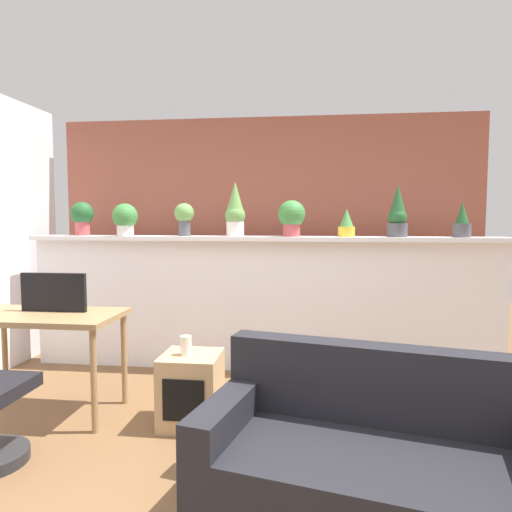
{
  "coord_description": "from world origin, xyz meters",
  "views": [
    {
      "loc": [
        0.47,
        -2.28,
        1.43
      ],
      "look_at": [
        0.07,
        1.1,
        1.16
      ],
      "focal_mm": 32.13,
      "sensor_mm": 36.0,
      "label": 1
    }
  ],
  "objects_px": {
    "potted_plant_1": "(125,218)",
    "couch": "(372,470)",
    "potted_plant_5": "(346,224)",
    "potted_plant_0": "(82,216)",
    "vase_on_shelf": "(186,345)",
    "potted_plant_3": "(235,210)",
    "potted_plant_4": "(292,216)",
    "desk": "(44,325)",
    "tv_monitor": "(54,292)",
    "potted_plant_6": "(397,214)",
    "side_cube_shelf": "(191,390)",
    "potted_plant_2": "(184,217)",
    "potted_plant_7": "(462,222)"
  },
  "relations": [
    {
      "from": "potted_plant_7",
      "to": "potted_plant_1",
      "type": "bearing_deg",
      "value": -179.71
    },
    {
      "from": "potted_plant_0",
      "to": "vase_on_shelf",
      "type": "relative_size",
      "value": 2.47
    },
    {
      "from": "potted_plant_1",
      "to": "vase_on_shelf",
      "type": "distance_m",
      "value": 1.74
    },
    {
      "from": "potted_plant_1",
      "to": "potted_plant_6",
      "type": "distance_m",
      "value": 2.53
    },
    {
      "from": "potted_plant_3",
      "to": "potted_plant_6",
      "type": "distance_m",
      "value": 1.48
    },
    {
      "from": "potted_plant_0",
      "to": "potted_plant_3",
      "type": "xyz_separation_m",
      "value": [
        1.53,
        -0.03,
        0.05
      ]
    },
    {
      "from": "potted_plant_1",
      "to": "couch",
      "type": "xyz_separation_m",
      "value": [
        2.06,
        -2.13,
        -1.16
      ]
    },
    {
      "from": "potted_plant_4",
      "to": "potted_plant_7",
      "type": "relative_size",
      "value": 1.07
    },
    {
      "from": "potted_plant_5",
      "to": "tv_monitor",
      "type": "distance_m",
      "value": 2.52
    },
    {
      "from": "potted_plant_2",
      "to": "tv_monitor",
      "type": "height_order",
      "value": "potted_plant_2"
    },
    {
      "from": "couch",
      "to": "potted_plant_2",
      "type": "bearing_deg",
      "value": 124.53
    },
    {
      "from": "side_cube_shelf",
      "to": "vase_on_shelf",
      "type": "xyz_separation_m",
      "value": [
        -0.03,
        -0.01,
        0.32
      ]
    },
    {
      "from": "potted_plant_4",
      "to": "desk",
      "type": "height_order",
      "value": "potted_plant_4"
    },
    {
      "from": "tv_monitor",
      "to": "vase_on_shelf",
      "type": "height_order",
      "value": "tv_monitor"
    },
    {
      "from": "potted_plant_4",
      "to": "vase_on_shelf",
      "type": "distance_m",
      "value": 1.66
    },
    {
      "from": "potted_plant_1",
      "to": "desk",
      "type": "distance_m",
      "value": 1.37
    },
    {
      "from": "potted_plant_3",
      "to": "potted_plant_2",
      "type": "bearing_deg",
      "value": -178.33
    },
    {
      "from": "potted_plant_0",
      "to": "desk",
      "type": "relative_size",
      "value": 0.3
    },
    {
      "from": "potted_plant_2",
      "to": "potted_plant_6",
      "type": "distance_m",
      "value": 1.96
    },
    {
      "from": "potted_plant_2",
      "to": "potted_plant_4",
      "type": "bearing_deg",
      "value": 0.4
    },
    {
      "from": "desk",
      "to": "tv_monitor",
      "type": "relative_size",
      "value": 2.2
    },
    {
      "from": "potted_plant_5",
      "to": "couch",
      "type": "relative_size",
      "value": 0.15
    },
    {
      "from": "desk",
      "to": "couch",
      "type": "bearing_deg",
      "value": -24.38
    },
    {
      "from": "potted_plant_3",
      "to": "potted_plant_4",
      "type": "height_order",
      "value": "potted_plant_3"
    },
    {
      "from": "potted_plant_3",
      "to": "potted_plant_7",
      "type": "bearing_deg",
      "value": -0.89
    },
    {
      "from": "potted_plant_1",
      "to": "potted_plant_4",
      "type": "distance_m",
      "value": 1.59
    },
    {
      "from": "potted_plant_5",
      "to": "potted_plant_0",
      "type": "bearing_deg",
      "value": 179.61
    },
    {
      "from": "potted_plant_0",
      "to": "desk",
      "type": "bearing_deg",
      "value": -75.72
    },
    {
      "from": "desk",
      "to": "couch",
      "type": "distance_m",
      "value": 2.47
    },
    {
      "from": "potted_plant_3",
      "to": "potted_plant_5",
      "type": "height_order",
      "value": "potted_plant_3"
    },
    {
      "from": "potted_plant_0",
      "to": "potted_plant_6",
      "type": "relative_size",
      "value": 0.7
    },
    {
      "from": "potted_plant_7",
      "to": "couch",
      "type": "xyz_separation_m",
      "value": [
        -1.03,
        -2.14,
        -1.13
      ]
    },
    {
      "from": "side_cube_shelf",
      "to": "potted_plant_6",
      "type": "bearing_deg",
      "value": 37.03
    },
    {
      "from": "potted_plant_0",
      "to": "side_cube_shelf",
      "type": "distance_m",
      "value": 2.25
    },
    {
      "from": "potted_plant_0",
      "to": "potted_plant_7",
      "type": "distance_m",
      "value": 3.56
    },
    {
      "from": "potted_plant_0",
      "to": "potted_plant_1",
      "type": "xyz_separation_m",
      "value": [
        0.47,
        -0.07,
        -0.02
      ]
    },
    {
      "from": "potted_plant_1",
      "to": "desk",
      "type": "relative_size",
      "value": 0.28
    },
    {
      "from": "tv_monitor",
      "to": "vase_on_shelf",
      "type": "distance_m",
      "value": 1.11
    },
    {
      "from": "potted_plant_3",
      "to": "desk",
      "type": "xyz_separation_m",
      "value": [
        -1.23,
        -1.16,
        -0.85
      ]
    },
    {
      "from": "potted_plant_1",
      "to": "potted_plant_6",
      "type": "relative_size",
      "value": 0.66
    },
    {
      "from": "potted_plant_4",
      "to": "vase_on_shelf",
      "type": "height_order",
      "value": "potted_plant_4"
    },
    {
      "from": "potted_plant_2",
      "to": "desk",
      "type": "height_order",
      "value": "potted_plant_2"
    },
    {
      "from": "desk",
      "to": "side_cube_shelf",
      "type": "bearing_deg",
      "value": -2.76
    },
    {
      "from": "potted_plant_6",
      "to": "potted_plant_7",
      "type": "height_order",
      "value": "potted_plant_6"
    },
    {
      "from": "potted_plant_0",
      "to": "couch",
      "type": "bearing_deg",
      "value": -41.02
    },
    {
      "from": "potted_plant_1",
      "to": "desk",
      "type": "bearing_deg",
      "value": -98.57
    },
    {
      "from": "potted_plant_4",
      "to": "potted_plant_6",
      "type": "xyz_separation_m",
      "value": [
        0.95,
        -0.01,
        0.02
      ]
    },
    {
      "from": "vase_on_shelf",
      "to": "potted_plant_1",
      "type": "bearing_deg",
      "value": 127.71
    },
    {
      "from": "potted_plant_3",
      "to": "couch",
      "type": "height_order",
      "value": "potted_plant_3"
    },
    {
      "from": "potted_plant_5",
      "to": "potted_plant_4",
      "type": "bearing_deg",
      "value": -178.14
    }
  ]
}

